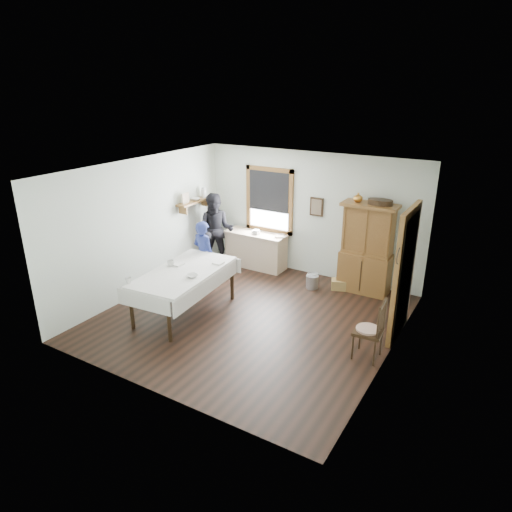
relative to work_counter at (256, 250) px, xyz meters
name	(u,v)px	position (x,y,z in m)	size (l,w,h in m)	color
room	(250,248)	(1.19, -2.20, 0.94)	(5.01, 5.01, 2.70)	black
window	(269,197)	(0.19, 0.27, 1.20)	(1.18, 0.07, 1.48)	white
doorway	(405,270)	(3.64, -1.35, 0.75)	(0.09, 1.14, 2.22)	#484033
wall_shelf	(195,200)	(-1.18, -0.66, 1.16)	(0.24, 1.00, 0.44)	brown
framed_picture	(316,207)	(1.34, 0.26, 1.14)	(0.30, 0.04, 0.40)	#2F2010
rug_beater	(400,248)	(3.64, -1.90, 1.31)	(0.27, 0.27, 0.01)	black
work_counter	(256,250)	(0.00, 0.00, 0.00)	(1.44, 0.54, 0.82)	tan
china_hutch	(366,249)	(2.58, -0.02, 0.51)	(1.08, 0.51, 1.84)	brown
dining_table	(185,292)	(0.05, -2.64, 0.01)	(1.11, 2.12, 0.85)	silver
spindle_chair	(369,329)	(3.41, -2.34, 0.09)	(0.46, 0.46, 1.00)	#2F2010
pail	(312,282)	(1.62, -0.43, -0.27)	(0.26, 0.26, 0.28)	#9FA2A8
wicker_basket	(340,284)	(2.13, -0.18, -0.31)	(0.35, 0.25, 0.21)	olive
woman_blue	(204,258)	(-0.30, -1.58, 0.26)	(0.49, 0.32, 1.35)	navy
figure_dark	(216,233)	(-0.81, -0.43, 0.38)	(0.77, 0.60, 1.59)	black
table_cup_a	(171,263)	(-0.31, -2.56, 0.49)	(0.13, 0.13, 0.11)	silver
table_cup_b	(128,280)	(-0.41, -3.53, 0.49)	(0.11, 0.11, 0.10)	silver
table_bowl	(192,276)	(0.36, -2.78, 0.46)	(0.22, 0.22, 0.05)	silver
counter_book	(275,236)	(0.49, 0.01, 0.42)	(0.17, 0.23, 0.02)	brown
counter_bowl	(256,232)	(0.01, -0.04, 0.44)	(0.21, 0.21, 0.07)	silver
shelf_bowl	(196,199)	(-1.18, -0.65, 1.19)	(0.22, 0.22, 0.05)	silver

